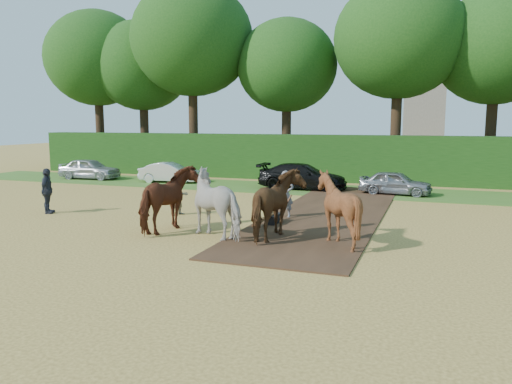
# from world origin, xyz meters

# --- Properties ---
(ground) EXTENTS (120.00, 120.00, 0.00)m
(ground) POSITION_xyz_m (0.00, 0.00, 0.00)
(ground) COLOR gold
(ground) RESTS_ON ground
(earth_strip) EXTENTS (4.50, 17.00, 0.05)m
(earth_strip) POSITION_xyz_m (1.50, 7.00, 0.03)
(earth_strip) COLOR #472D1C
(earth_strip) RESTS_ON ground
(grass_verge) EXTENTS (50.00, 5.00, 0.03)m
(grass_verge) POSITION_xyz_m (0.00, 14.00, 0.01)
(grass_verge) COLOR #38601E
(grass_verge) RESTS_ON ground
(hedgerow) EXTENTS (46.00, 1.60, 3.00)m
(hedgerow) POSITION_xyz_m (0.00, 18.50, 1.50)
(hedgerow) COLOR #14380F
(hedgerow) RESTS_ON ground
(spectator_near) EXTENTS (0.92, 0.97, 1.59)m
(spectator_near) POSITION_xyz_m (-4.30, 4.53, 0.80)
(spectator_near) COLOR beige
(spectator_near) RESTS_ON ground
(spectator_far) EXTENTS (0.90, 1.22, 1.92)m
(spectator_far) POSITION_xyz_m (-9.74, 2.93, 0.96)
(spectator_far) COLOR #272A34
(spectator_far) RESTS_ON ground
(plough_team) EXTENTS (7.60, 5.44, 2.31)m
(plough_team) POSITION_xyz_m (-0.11, 1.78, 1.14)
(plough_team) COLOR #5D2A17
(plough_team) RESTS_ON ground
(parked_cars) EXTENTS (35.61, 2.99, 1.48)m
(parked_cars) POSITION_xyz_m (0.95, 14.00, 0.71)
(parked_cars) COLOR #AEAFB5
(parked_cars) RESTS_ON ground
(treeline) EXTENTS (48.70, 10.60, 14.21)m
(treeline) POSITION_xyz_m (-1.69, 21.69, 8.97)
(treeline) COLOR #382616
(treeline) RESTS_ON ground
(church) EXTENTS (5.20, 5.20, 27.00)m
(church) POSITION_xyz_m (4.00, 55.00, 13.73)
(church) COLOR slate
(church) RESTS_ON ground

